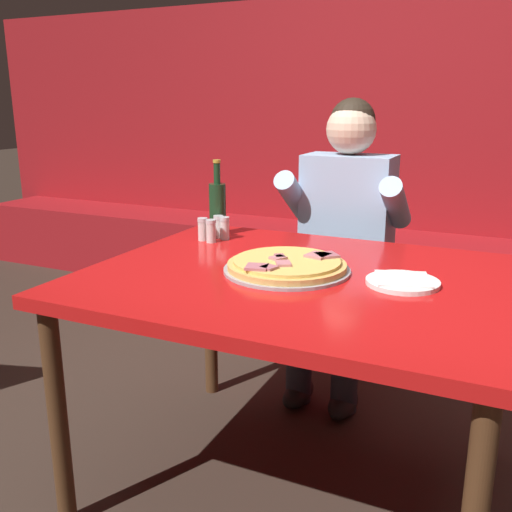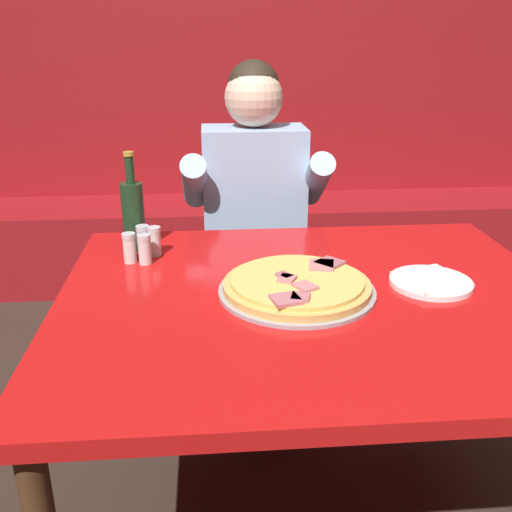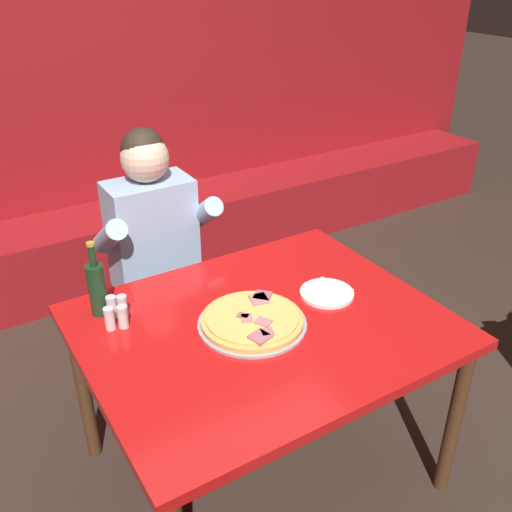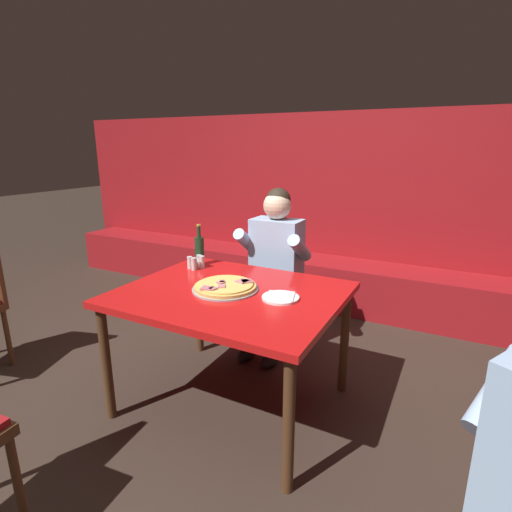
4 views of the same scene
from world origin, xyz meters
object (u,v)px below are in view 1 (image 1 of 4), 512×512
main_dining_table (298,297)px  diner_seated_blue_shirt (341,236)px  plate_white_paper (403,282)px  shaker_parmesan (225,229)px  shaker_black_pepper (203,230)px  shaker_oregano (211,232)px  beer_bottle (218,207)px  pizza (287,266)px  shaker_red_pepper_flakes (219,228)px

main_dining_table → diner_seated_blue_shirt: (-0.08, 0.74, 0.03)m
main_dining_table → plate_white_paper: (0.31, 0.03, 0.08)m
main_dining_table → shaker_parmesan: size_ratio=14.75×
shaker_black_pepper → shaker_oregano: same height
shaker_parmesan → diner_seated_blue_shirt: 0.55m
beer_bottle → shaker_oregano: beer_bottle is taller
main_dining_table → shaker_black_pepper: size_ratio=14.75×
pizza → beer_bottle: size_ratio=1.34×
main_dining_table → shaker_oregano: 0.51m
shaker_parmesan → shaker_oregano: 0.07m
plate_white_paper → shaker_parmesan: bearing=159.2°
shaker_black_pepper → diner_seated_blue_shirt: diner_seated_blue_shirt is taller
shaker_red_pepper_flakes → shaker_oregano: same height
pizza → shaker_red_pepper_flakes: 0.51m
diner_seated_blue_shirt → shaker_parmesan: bearing=-127.1°
pizza → main_dining_table: bearing=-9.7°
shaker_parmesan → beer_bottle: bearing=134.6°
beer_bottle → shaker_parmesan: (0.06, -0.07, -0.07)m
main_dining_table → shaker_red_pepper_flakes: shaker_red_pepper_flakes is taller
main_dining_table → pizza: pizza is taller
plate_white_paper → beer_bottle: bearing=156.7°
shaker_red_pepper_flakes → diner_seated_blue_shirt: bearing=49.0°
beer_bottle → shaker_black_pepper: 0.14m
shaker_parmesan → shaker_oregano: same height
shaker_parmesan → shaker_oregano: (-0.02, -0.06, 0.00)m
shaker_black_pepper → plate_white_paper: bearing=-15.9°
pizza → shaker_black_pepper: 0.50m
beer_bottle → shaker_oregano: size_ratio=3.40×
shaker_black_pepper → diner_seated_blue_shirt: (0.40, 0.49, -0.09)m
main_dining_table → diner_seated_blue_shirt: 0.74m
shaker_oregano → diner_seated_blue_shirt: 0.62m
plate_white_paper → shaker_red_pepper_flakes: size_ratio=2.44×
shaker_oregano → diner_seated_blue_shirt: size_ratio=0.07×
shaker_red_pepper_flakes → shaker_black_pepper: bearing=-115.1°
shaker_red_pepper_flakes → shaker_black_pepper: 0.07m
beer_bottle → diner_seated_blue_shirt: size_ratio=0.23×
plate_white_paper → shaker_parmesan: size_ratio=2.44×
shaker_parmesan → diner_seated_blue_shirt: (0.33, 0.44, -0.09)m
beer_bottle → shaker_black_pepper: bearing=-90.9°
shaker_parmesan → shaker_oregano: bearing=-109.2°
beer_bottle → shaker_parmesan: bearing=-45.4°
shaker_black_pepper → shaker_oregano: bearing=-17.7°
shaker_red_pepper_flakes → beer_bottle: bearing=121.0°
beer_bottle → shaker_parmesan: size_ratio=3.40×
shaker_parmesan → shaker_oregano: size_ratio=1.00×
pizza → shaker_oregano: shaker_oregano is taller
shaker_red_pepper_flakes → shaker_oregano: bearing=-81.3°
plate_white_paper → shaker_red_pepper_flakes: (-0.76, 0.29, 0.03)m
plate_white_paper → shaker_oregano: bearing=164.2°
beer_bottle → plate_white_paper: bearing=-23.3°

